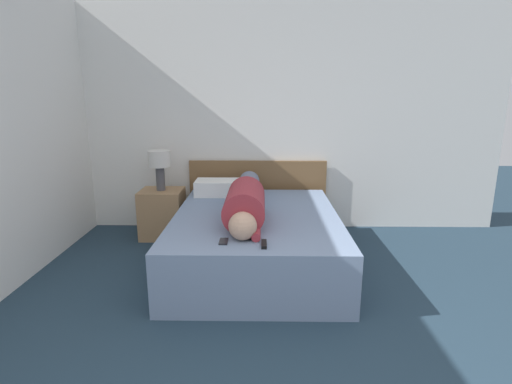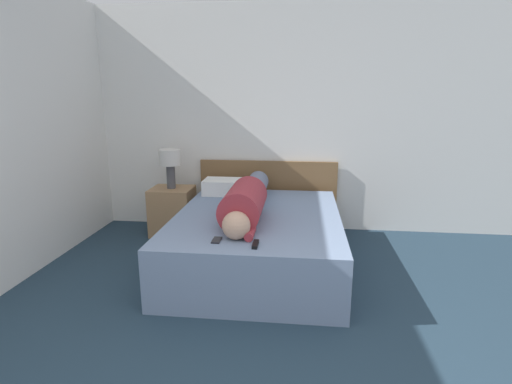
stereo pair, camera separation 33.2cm
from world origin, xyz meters
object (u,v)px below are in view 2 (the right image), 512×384
pillow_near_headboard (230,187)px  table_lamp (170,161)px  cell_phone (217,240)px  nightstand (173,211)px  bed (258,240)px  person_lying (247,200)px  tv_remote (255,244)px

pillow_near_headboard → table_lamp: bearing=176.5°
pillow_near_headboard → cell_phone: (0.15, -1.46, -0.08)m
nightstand → table_lamp: bearing=-90.0°
bed → person_lying: 0.41m
nightstand → bed: bearing=-35.6°
tv_remote → pillow_near_headboard: bearing=106.8°
bed → pillow_near_headboard: size_ratio=3.37×
bed → cell_phone: size_ratio=15.19×
pillow_near_headboard → tv_remote: (0.46, -1.52, -0.07)m
person_lying → pillow_near_headboard: 0.83m
person_lying → cell_phone: bearing=-101.8°
pillow_near_headboard → bed: bearing=-61.9°
person_lying → pillow_near_headboard: person_lying is taller
person_lying → cell_phone: (-0.14, -0.69, -0.14)m
tv_remote → person_lying: bearing=102.2°
cell_phone → pillow_near_headboard: bearing=96.0°
nightstand → cell_phone: 1.74m
pillow_near_headboard → cell_phone: 1.47m
person_lying → tv_remote: 0.78m
table_lamp → person_lying: table_lamp is taller
cell_phone → tv_remote: bearing=-12.4°
person_lying → cell_phone: size_ratio=13.21×
table_lamp → nightstand: bearing=90.0°
nightstand → pillow_near_headboard: pillow_near_headboard is taller
table_lamp → tv_remote: size_ratio=2.98×
tv_remote → cell_phone: size_ratio=1.15×
table_lamp → tv_remote: bearing=-53.7°
nightstand → person_lying: (0.99, -0.81, 0.38)m
bed → person_lying: person_lying is taller
table_lamp → pillow_near_headboard: bearing=-3.5°
pillow_near_headboard → cell_phone: size_ratio=4.50×
person_lying → table_lamp: bearing=140.6°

